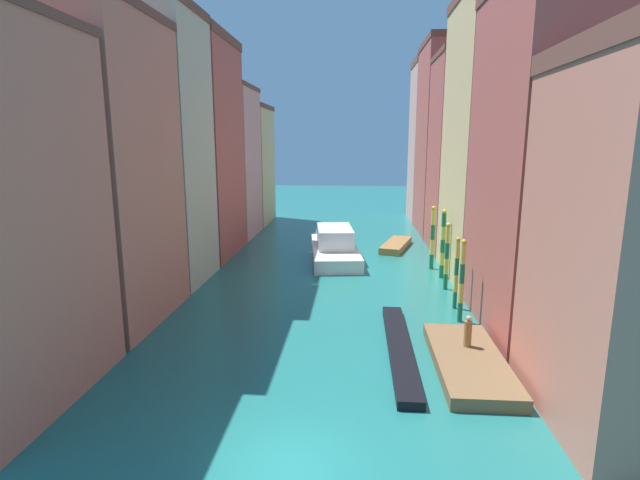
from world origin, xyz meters
TOP-DOWN VIEW (x-y plane):
  - ground_plane at (0.00, 24.50)m, footprint 154.00×154.00m
  - building_left_1 at (-12.87, 12.41)m, footprint 7.64×8.98m
  - building_left_2 at (-12.87, 20.56)m, footprint 7.64×7.16m
  - building_left_3 at (-12.87, 29.30)m, footprint 7.64×9.87m
  - building_left_4 at (-12.87, 38.52)m, footprint 7.64×8.44m
  - building_left_5 at (-12.87, 47.62)m, footprint 7.64×9.13m
  - building_right_1 at (12.87, 13.18)m, footprint 7.64×10.74m
  - building_right_2 at (12.87, 23.65)m, footprint 7.64×10.32m
  - building_right_3 at (12.87, 33.07)m, footprint 7.64×8.27m
  - building_right_4 at (12.87, 42.65)m, footprint 7.64×10.43m
  - building_right_5 at (12.87, 51.95)m, footprint 7.64×8.32m
  - waterfront_dock at (7.28, 7.46)m, footprint 3.09×7.83m
  - person_on_dock at (7.42, 8.52)m, footprint 0.36×0.36m
  - mooring_pole_0 at (8.07, 13.37)m, footprint 0.31×0.31m
  - mooring_pole_1 at (8.23, 15.69)m, footprint 0.27×0.27m
  - mooring_pole_2 at (8.36, 19.70)m, footprint 0.33×0.33m
  - mooring_pole_3 at (8.57, 22.69)m, footprint 0.37×0.37m
  - mooring_pole_4 at (8.21, 25.35)m, footprint 0.37×0.37m
  - vaporetto_white at (0.13, 28.31)m, footprint 5.12×11.67m
  - gondola_black at (4.25, 8.95)m, footprint 1.14×11.00m
  - motorboat_0 at (5.94, 32.95)m, footprint 3.69×7.03m

SIDE VIEW (x-z plane):
  - ground_plane at x=0.00m, z-range 0.00..0.00m
  - gondola_black at x=4.25m, z-range 0.00..0.41m
  - waterfront_dock at x=7.28m, z-range 0.00..0.59m
  - motorboat_0 at x=5.94m, z-range 0.00..0.63m
  - vaporetto_white at x=0.13m, z-range -0.34..2.49m
  - person_on_dock at x=7.42m, z-range 0.53..2.07m
  - mooring_pole_1 at x=8.23m, z-range 0.04..4.58m
  - mooring_pole_2 at x=8.36m, z-range 0.05..4.81m
  - mooring_pole_0 at x=8.07m, z-range 0.05..4.92m
  - mooring_pole_4 at x=8.21m, z-range 0.06..5.26m
  - mooring_pole_3 at x=8.57m, z-range 0.06..5.35m
  - building_left_5 at x=-12.87m, z-range 0.01..14.72m
  - building_left_4 at x=-12.87m, z-range 0.01..16.10m
  - building_left_1 at x=-12.87m, z-range 0.01..17.29m
  - building_right_3 at x=12.87m, z-range 0.01..18.19m
  - building_right_1 at x=12.87m, z-range 0.01..18.69m
  - building_left_3 at x=-12.87m, z-range 0.02..19.34m
  - building_left_2 at x=-12.87m, z-range 0.01..19.46m
  - building_right_5 at x=12.87m, z-range 0.02..20.55m
  - building_right_2 at x=12.87m, z-range 0.01..20.85m
  - building_right_4 at x=12.87m, z-range 0.01..21.06m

